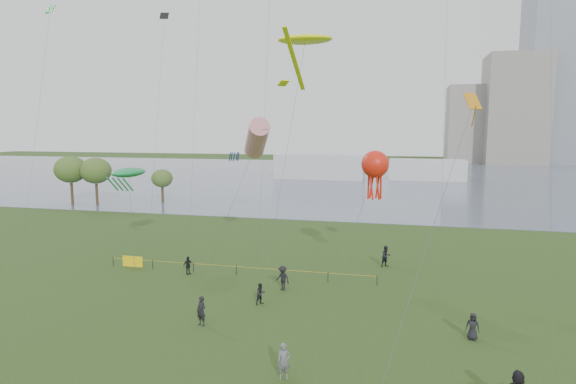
% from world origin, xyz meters
% --- Properties ---
extents(ground_plane, '(400.00, 400.00, 0.00)m').
position_xyz_m(ground_plane, '(0.00, 0.00, 0.00)').
color(ground_plane, '#1D3310').
extents(lake, '(400.00, 120.00, 0.08)m').
position_xyz_m(lake, '(0.00, 100.00, 0.02)').
color(lake, slate).
rests_on(lake, ground_plane).
extents(building_mid, '(20.00, 20.00, 38.00)m').
position_xyz_m(building_mid, '(46.00, 162.00, 19.00)').
color(building_mid, gray).
rests_on(building_mid, ground_plane).
extents(building_low, '(16.00, 18.00, 28.00)m').
position_xyz_m(building_low, '(32.00, 168.00, 14.00)').
color(building_low, gray).
rests_on(building_low, ground_plane).
extents(pavilion_left, '(22.00, 8.00, 6.00)m').
position_xyz_m(pavilion_left, '(-12.00, 95.00, 3.00)').
color(pavilion_left, silver).
rests_on(pavilion_left, ground_plane).
extents(pavilion_right, '(18.00, 7.00, 5.00)m').
position_xyz_m(pavilion_right, '(14.00, 98.00, 2.50)').
color(pavilion_right, silver).
rests_on(pavilion_right, ground_plane).
extents(trees, '(17.42, 10.67, 8.10)m').
position_xyz_m(trees, '(-41.22, 45.63, 5.53)').
color(trees, '#382B19').
rests_on(trees, ground_plane).
extents(fence, '(24.07, 0.07, 1.05)m').
position_xyz_m(fence, '(-11.76, 14.38, 0.55)').
color(fence, black).
rests_on(fence, ground_plane).
extents(kite_flyer, '(0.80, 0.68, 1.85)m').
position_xyz_m(kite_flyer, '(2.52, -1.51, 0.93)').
color(kite_flyer, slate).
rests_on(kite_flyer, ground_plane).
extents(spectator_a, '(0.94, 0.95, 1.55)m').
position_xyz_m(spectator_a, '(-1.60, 8.19, 0.77)').
color(spectator_a, black).
rests_on(spectator_a, ground_plane).
extents(spectator_b, '(1.45, 1.20, 1.95)m').
position_xyz_m(spectator_b, '(-0.80, 11.53, 0.97)').
color(spectator_b, black).
rests_on(spectator_b, ground_plane).
extents(spectator_c, '(0.82, 0.99, 1.58)m').
position_xyz_m(spectator_c, '(-9.82, 13.63, 0.79)').
color(spectator_c, black).
rests_on(spectator_c, ground_plane).
extents(spectator_d, '(0.90, 0.69, 1.64)m').
position_xyz_m(spectator_d, '(12.47, 5.52, 0.82)').
color(spectator_d, black).
rests_on(spectator_d, ground_plane).
extents(spectator_f, '(0.82, 0.68, 1.92)m').
position_xyz_m(spectator_f, '(-4.23, 3.70, 0.96)').
color(spectator_f, black).
rests_on(spectator_f, ground_plane).
extents(spectator_g, '(1.19, 1.16, 1.93)m').
position_xyz_m(spectator_g, '(6.88, 19.98, 0.97)').
color(spectator_g, black).
rests_on(spectator_g, ground_plane).
extents(kite_stingray, '(4.95, 10.02, 20.82)m').
position_xyz_m(kite_stingray, '(-0.69, 19.26, 20.34)').
color(kite_stingray, '#3F3F42').
extents(kite_windsock, '(6.32, 5.18, 13.60)m').
position_xyz_m(kite_windsock, '(-5.11, 18.95, 11.64)').
color(kite_windsock, '#3F3F42').
extents(kite_creature, '(4.80, 7.71, 8.72)m').
position_xyz_m(kite_creature, '(-18.37, 18.75, 8.24)').
color(kite_creature, '#3F3F42').
extents(kite_octopus, '(3.86, 4.21, 10.82)m').
position_xyz_m(kite_octopus, '(5.89, 16.17, 9.61)').
color(kite_octopus, '#3F3F42').
extents(kite_delta, '(6.08, 15.00, 14.94)m').
position_xyz_m(kite_delta, '(12.10, 9.16, 13.39)').
color(kite_delta, '#3F3F42').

